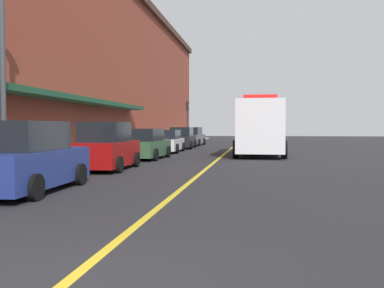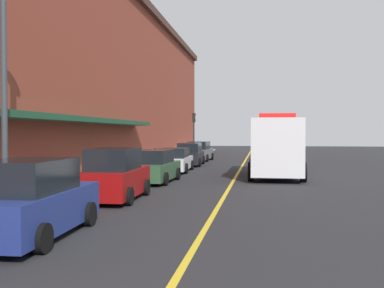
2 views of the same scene
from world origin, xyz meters
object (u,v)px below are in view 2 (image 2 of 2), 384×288
object	(u,v)px
parked_car_2	(115,176)
street_lamp_left	(4,67)
traffic_light_near	(194,126)
parked_car_6	(199,152)
parking_meter_0	(155,155)
box_truck	(275,147)
parked_car_4	(175,160)
parking_meter_1	(129,160)
parked_car_1	(30,201)
parked_car_3	(153,167)
parked_car_5	(190,155)

from	to	relation	value
parked_car_2	street_lamp_left	size ratio (longest dim) A/B	0.60
traffic_light_near	parked_car_2	bearing A→B (deg)	-87.32
parked_car_6	parking_meter_0	world-z (taller)	parked_car_6
box_truck	parked_car_4	bearing A→B (deg)	-109.84
parking_meter_1	parked_car_1	bearing A→B (deg)	-83.86
parked_car_1	parked_car_6	bearing A→B (deg)	-1.74
parked_car_3	parked_car_2	bearing A→B (deg)	-178.06
street_lamp_left	parked_car_4	bearing A→B (deg)	83.19
parked_car_5	parking_meter_0	size ratio (longest dim) A/B	3.64
parked_car_2	street_lamp_left	world-z (taller)	street_lamp_left
box_truck	traffic_light_near	world-z (taller)	traffic_light_near
parked_car_4	parking_meter_0	world-z (taller)	parked_car_4
box_truck	parking_meter_1	bearing A→B (deg)	-65.34
parked_car_6	street_lamp_left	xyz separation A→B (m)	(-1.92, -27.65, 3.60)
parked_car_2	box_truck	size ratio (longest dim) A/B	0.51
parked_car_4	parking_meter_1	size ratio (longest dim) A/B	3.64
parked_car_4	street_lamp_left	xyz separation A→B (m)	(-1.93, -16.21, 3.67)
parked_car_1	parking_meter_0	bearing A→B (deg)	2.39
parked_car_4	parked_car_5	bearing A→B (deg)	-2.42
parked_car_2	parked_car_4	size ratio (longest dim) A/B	0.86
parked_car_4	parking_meter_1	distance (m)	5.88
parked_car_1	street_lamp_left	bearing A→B (deg)	40.19
parked_car_3	traffic_light_near	xyz separation A→B (m)	(-1.34, 22.94, 2.38)
parked_car_2	box_truck	distance (m)	11.80
parked_car_1	parking_meter_1	size ratio (longest dim) A/B	3.44
parked_car_1	parked_car_2	bearing A→B (deg)	-2.33
parked_car_1	parked_car_2	world-z (taller)	parked_car_2
parked_car_1	parked_car_5	world-z (taller)	parked_car_1
parked_car_2	street_lamp_left	xyz separation A→B (m)	(-2.02, -3.93, 3.51)
street_lamp_left	parked_car_5	bearing A→B (deg)	84.82
parked_car_1	parked_car_6	xyz separation A→B (m)	(-0.04, 29.83, -0.06)
box_truck	parking_meter_0	world-z (taller)	box_truck
parking_meter_0	street_lamp_left	xyz separation A→B (m)	(-0.60, -16.35, 3.34)
parked_car_6	box_truck	world-z (taller)	box_truck
parked_car_1	parked_car_4	distance (m)	18.39
parked_car_5	parked_car_2	bearing A→B (deg)	178.39
box_truck	parking_meter_0	bearing A→B (deg)	-107.51
parking_meter_0	parked_car_5	bearing A→B (deg)	76.00
parking_meter_0	parked_car_3	bearing A→B (deg)	-77.72
parked_car_5	traffic_light_near	size ratio (longest dim) A/B	1.13
parked_car_3	parked_car_4	xyz separation A→B (m)	(-0.06, 6.29, -0.05)
parked_car_5	parked_car_4	bearing A→B (deg)	177.76
parked_car_3	parking_meter_1	distance (m)	1.54
parked_car_5	box_truck	size ratio (longest dim) A/B	0.59
parking_meter_0	traffic_light_near	size ratio (longest dim) A/B	0.31
parked_car_1	parking_meter_1	distance (m)	12.75
parked_car_2	traffic_light_near	size ratio (longest dim) A/B	0.97
parking_meter_0	parking_meter_1	xyz separation A→B (m)	(0.00, -5.85, 0.00)
parked_car_4	parked_car_5	xyz separation A→B (m)	(0.05, 5.70, 0.08)
parked_car_1	parked_car_2	distance (m)	6.11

